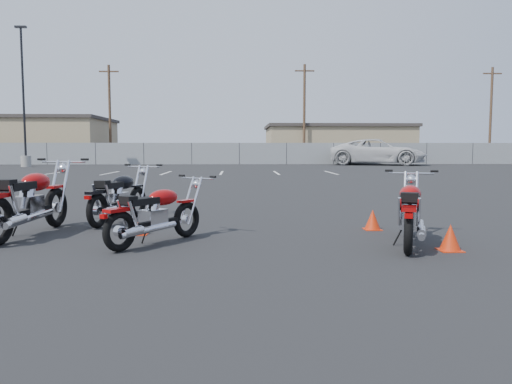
{
  "coord_description": "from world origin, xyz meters",
  "views": [
    {
      "loc": [
        -0.07,
        -7.15,
        1.33
      ],
      "look_at": [
        0.2,
        0.6,
        0.65
      ],
      "focal_mm": 35.0,
      "sensor_mm": 36.0,
      "label": 1
    }
  ],
  "objects_px": {
    "motorcycle_rear_red": "(410,212)",
    "white_van": "(378,144)",
    "motorcycle_second_black": "(119,197)",
    "motorcycle_third_red": "(156,214)",
    "motorcycle_front_red": "(30,201)"
  },
  "relations": [
    {
      "from": "white_van",
      "to": "motorcycle_third_red",
      "type": "bearing_deg",
      "value": 177.11
    },
    {
      "from": "motorcycle_rear_red",
      "to": "white_van",
      "type": "xyz_separation_m",
      "value": [
        8.86,
        33.08,
        1.2
      ]
    },
    {
      "from": "motorcycle_third_red",
      "to": "white_van",
      "type": "xyz_separation_m",
      "value": [
        12.37,
        32.87,
        1.23
      ]
    },
    {
      "from": "motorcycle_second_black",
      "to": "motorcycle_rear_red",
      "type": "height_order",
      "value": "motorcycle_second_black"
    },
    {
      "from": "motorcycle_front_red",
      "to": "white_van",
      "type": "height_order",
      "value": "white_van"
    },
    {
      "from": "motorcycle_front_red",
      "to": "motorcycle_second_black",
      "type": "height_order",
      "value": "motorcycle_front_red"
    },
    {
      "from": "motorcycle_front_red",
      "to": "motorcycle_third_red",
      "type": "height_order",
      "value": "motorcycle_front_red"
    },
    {
      "from": "motorcycle_front_red",
      "to": "motorcycle_third_red",
      "type": "relative_size",
      "value": 1.37
    },
    {
      "from": "motorcycle_third_red",
      "to": "white_van",
      "type": "height_order",
      "value": "white_van"
    },
    {
      "from": "motorcycle_front_red",
      "to": "motorcycle_rear_red",
      "type": "relative_size",
      "value": 1.18
    },
    {
      "from": "motorcycle_second_black",
      "to": "motorcycle_rear_red",
      "type": "distance_m",
      "value": 5.06
    },
    {
      "from": "motorcycle_third_red",
      "to": "motorcycle_second_black",
      "type": "bearing_deg",
      "value": 115.42
    },
    {
      "from": "white_van",
      "to": "motorcycle_second_black",
      "type": "bearing_deg",
      "value": 174.25
    },
    {
      "from": "motorcycle_rear_red",
      "to": "white_van",
      "type": "bearing_deg",
      "value": 75.0
    },
    {
      "from": "motorcycle_second_black",
      "to": "white_van",
      "type": "height_order",
      "value": "white_van"
    }
  ]
}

